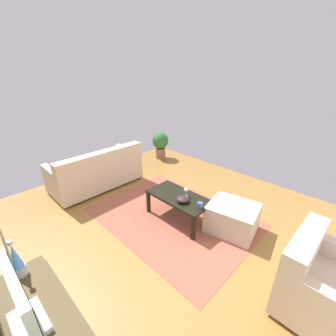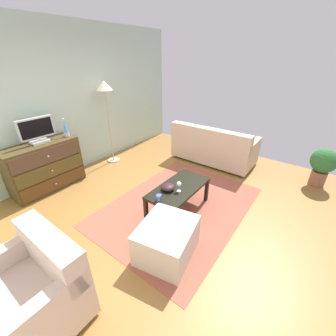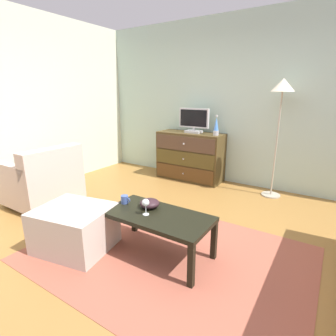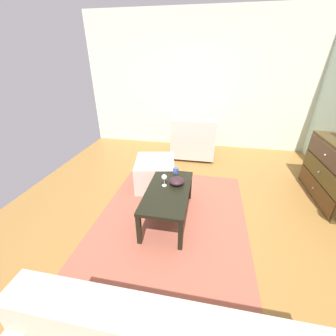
# 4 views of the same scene
# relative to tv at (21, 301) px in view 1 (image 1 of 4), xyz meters

# --- Properties ---
(ground_plane) EXTENTS (5.88, 5.13, 0.05)m
(ground_plane) POSITION_rel_tv_xyz_m (0.70, -2.04, -1.10)
(ground_plane) COLOR olive
(area_rug) EXTENTS (2.60, 1.90, 0.01)m
(area_rug) POSITION_rel_tv_xyz_m (0.90, -2.24, -1.07)
(area_rug) COLOR #9C503E
(area_rug) RESTS_ON ground_plane
(tv) EXTENTS (0.56, 0.18, 0.42)m
(tv) POSITION_rel_tv_xyz_m (0.00, 0.00, 0.00)
(tv) COLOR silver
(tv) RESTS_ON dresser
(lava_lamp) EXTENTS (0.09, 0.09, 0.33)m
(lava_lamp) POSITION_rel_tv_xyz_m (0.45, -0.07, -0.07)
(lava_lamp) COLOR #B7B7BC
(lava_lamp) RESTS_ON dresser
(coffee_table) EXTENTS (1.04, 0.52, 0.43)m
(coffee_table) POSITION_rel_tv_xyz_m (0.81, -2.29, -0.70)
(coffee_table) COLOR black
(coffee_table) RESTS_ON ground_plane
(wine_glass) EXTENTS (0.07, 0.07, 0.16)m
(wine_glass) POSITION_rel_tv_xyz_m (0.72, -2.35, -0.53)
(wine_glass) COLOR silver
(wine_glass) RESTS_ON coffee_table
(mug) EXTENTS (0.11, 0.08, 0.08)m
(mug) POSITION_rel_tv_xyz_m (0.38, -2.26, -0.60)
(mug) COLOR #3E5696
(mug) RESTS_ON coffee_table
(bowl_decorative) EXTENTS (0.20, 0.20, 0.09)m
(bowl_decorative) POSITION_rel_tv_xyz_m (0.66, -2.20, -0.60)
(bowl_decorative) COLOR #2E1A20
(bowl_decorative) RESTS_ON coffee_table
(couch_large) EXTENTS (0.85, 1.78, 0.85)m
(couch_large) POSITION_rel_tv_xyz_m (2.73, -1.92, -0.74)
(couch_large) COLOR #332319
(couch_large) RESTS_ON ground_plane
(armchair) EXTENTS (0.80, 0.86, 0.84)m
(armchair) POSITION_rel_tv_xyz_m (-1.25, -2.14, -0.72)
(armchair) COLOR #332319
(armchair) RESTS_ON ground_plane
(ottoman) EXTENTS (0.80, 0.72, 0.44)m
(ottoman) POSITION_rel_tv_xyz_m (0.04, -2.65, -0.86)
(ottoman) COLOR beige
(ottoman) RESTS_ON ground_plane
(potted_plant) EXTENTS (0.44, 0.44, 0.72)m
(potted_plant) POSITION_rel_tv_xyz_m (2.99, -3.96, -0.64)
(potted_plant) COLOR brown
(potted_plant) RESTS_ON ground_plane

